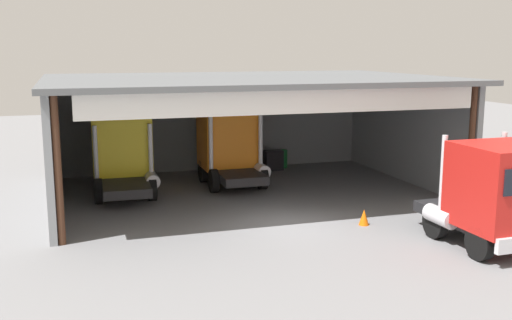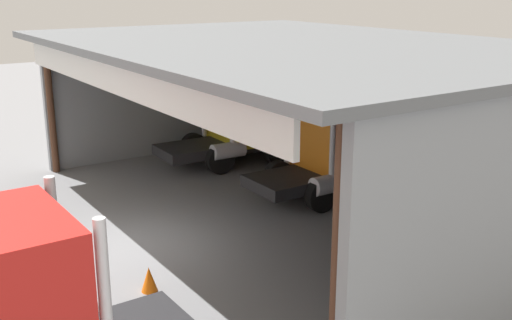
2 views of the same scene
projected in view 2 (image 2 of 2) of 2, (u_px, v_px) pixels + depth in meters
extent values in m
plane|color=slate|center=(138.00, 243.00, 15.87)|extent=(80.00, 80.00, 0.00)
cube|color=gray|center=(423.00, 109.00, 20.82)|extent=(15.45, 0.24, 4.70)
cube|color=gray|center=(179.00, 91.00, 24.18)|extent=(0.24, 10.46, 4.70)
cube|color=slate|center=(292.00, 44.00, 17.14)|extent=(16.05, 11.18, 0.20)
cylinder|color=#4C2D1E|center=(51.00, 106.00, 21.26)|extent=(0.24, 0.24, 4.70)
cylinder|color=#4C2D1E|center=(339.00, 264.00, 9.33)|extent=(0.24, 0.24, 4.70)
cube|color=white|center=(117.00, 75.00, 14.51)|extent=(13.90, 0.12, 0.90)
cube|color=yellow|center=(251.00, 104.00, 22.90)|extent=(2.49, 2.63, 2.75)
cube|color=black|center=(280.00, 88.00, 23.42)|extent=(2.04, 0.13, 0.82)
cube|color=silver|center=(280.00, 137.00, 23.98)|extent=(2.28, 0.24, 0.44)
cube|color=#232326|center=(206.00, 148.00, 22.33)|extent=(1.92, 3.52, 0.36)
cylinder|color=silver|center=(204.00, 112.00, 23.15)|extent=(0.18, 0.18, 2.55)
cylinder|color=silver|center=(232.00, 123.00, 21.39)|extent=(0.18, 0.18, 2.55)
cylinder|color=silver|center=(228.00, 150.00, 21.57)|extent=(0.60, 1.22, 0.56)
cylinder|color=black|center=(248.00, 138.00, 24.46)|extent=(0.34, 1.03, 1.02)
cylinder|color=black|center=(278.00, 150.00, 22.75)|extent=(0.34, 1.03, 1.02)
cylinder|color=black|center=(193.00, 147.00, 23.24)|extent=(0.34, 1.03, 1.02)
cylinder|color=black|center=(220.00, 160.00, 21.52)|extent=(0.34, 1.03, 1.02)
cube|color=orange|center=(342.00, 129.00, 19.26)|extent=(2.49, 2.37, 2.60)
cube|color=black|center=(371.00, 110.00, 19.77)|extent=(2.09, 0.08, 0.78)
cube|color=silver|center=(369.00, 166.00, 20.30)|extent=(2.34, 0.18, 0.44)
cube|color=#232326|center=(299.00, 180.00, 18.76)|extent=(1.88, 3.06, 0.36)
cylinder|color=silver|center=(287.00, 133.00, 19.51)|extent=(0.18, 0.18, 2.74)
cylinder|color=silver|center=(333.00, 148.00, 17.73)|extent=(0.18, 0.18, 2.74)
cylinder|color=silver|center=(330.00, 184.00, 18.00)|extent=(0.57, 1.21, 0.56)
cylinder|color=black|center=(330.00, 166.00, 20.81)|extent=(0.31, 1.01, 1.01)
cylinder|color=black|center=(375.00, 183.00, 19.07)|extent=(0.31, 1.01, 1.01)
cylinder|color=black|center=(278.00, 176.00, 19.68)|extent=(0.31, 1.01, 1.01)
cylinder|color=black|center=(321.00, 195.00, 17.94)|extent=(0.31, 1.01, 1.01)
cylinder|color=silver|center=(106.00, 314.00, 8.71)|extent=(0.18, 0.18, 2.89)
cylinder|color=silver|center=(57.00, 258.00, 10.48)|extent=(0.18, 0.18, 2.89)
cylinder|color=silver|center=(63.00, 318.00, 10.79)|extent=(0.57, 1.21, 0.56)
cylinder|color=#197233|center=(488.00, 193.00, 18.31)|extent=(0.58, 0.58, 0.91)
cube|color=black|center=(459.00, 189.00, 18.52)|extent=(0.90, 0.60, 1.00)
cone|color=orange|center=(149.00, 279.00, 13.35)|extent=(0.36, 0.36, 0.56)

